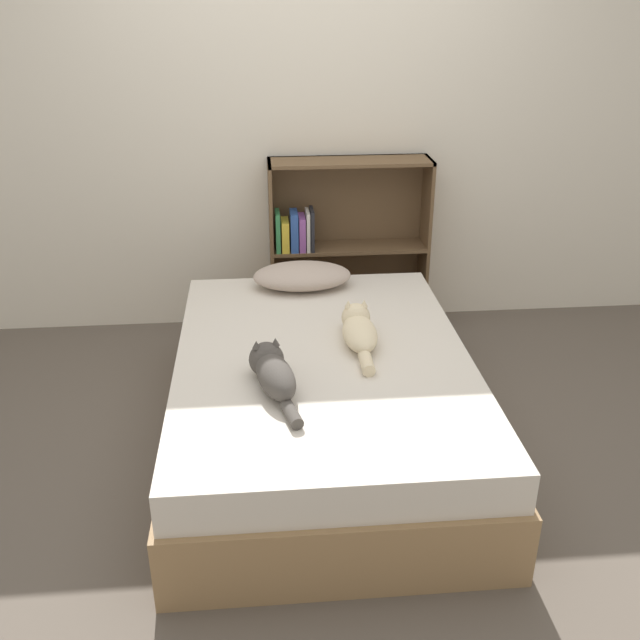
{
  "coord_description": "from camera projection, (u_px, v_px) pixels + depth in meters",
  "views": [
    {
      "loc": [
        -0.27,
        -2.82,
        2.0
      ],
      "look_at": [
        0.0,
        0.15,
        0.58
      ],
      "focal_mm": 40.0,
      "sensor_mm": 36.0,
      "label": 1
    }
  ],
  "objects": [
    {
      "name": "wall_back",
      "position": [
        300.0,
        123.0,
        4.18
      ],
      "size": [
        8.0,
        0.06,
        2.5
      ],
      "color": "silver",
      "rests_on": "ground_plane"
    },
    {
      "name": "bookshelf",
      "position": [
        341.0,
        242.0,
        4.38
      ],
      "size": [
        0.96,
        0.26,
        1.07
      ],
      "color": "brown",
      "rests_on": "ground_plane"
    },
    {
      "name": "cat_light",
      "position": [
        359.0,
        330.0,
        3.3
      ],
      "size": [
        0.16,
        0.52,
        0.16
      ],
      "rotation": [
        0.0,
        0.0,
        1.56
      ],
      "color": "beige",
      "rests_on": "bed"
    },
    {
      "name": "bed",
      "position": [
        323.0,
        400.0,
        3.31
      ],
      "size": [
        1.35,
        1.93,
        0.48
      ],
      "color": "#99754C",
      "rests_on": "ground_plane"
    },
    {
      "name": "pillow",
      "position": [
        302.0,
        276.0,
        3.88
      ],
      "size": [
        0.53,
        0.31,
        0.13
      ],
      "color": "#B29E8E",
      "rests_on": "bed"
    },
    {
      "name": "ground_plane",
      "position": [
        323.0,
        443.0,
        3.42
      ],
      "size": [
        8.0,
        8.0,
        0.0
      ],
      "primitive_type": "plane",
      "color": "brown"
    },
    {
      "name": "cat_dark",
      "position": [
        273.0,
        372.0,
        2.92
      ],
      "size": [
        0.22,
        0.51,
        0.17
      ],
      "rotation": [
        0.0,
        0.0,
        1.81
      ],
      "color": "#47423D",
      "rests_on": "bed"
    }
  ]
}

